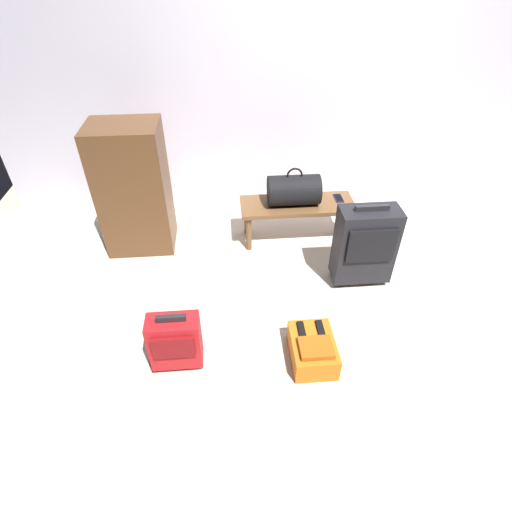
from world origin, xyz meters
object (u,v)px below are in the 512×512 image
backpack_orange (313,349)px  suitcase_upright_charcoal (365,245)px  duffel_bag_black (294,190)px  suitcase_small_red (175,341)px  side_cabinet (134,189)px  bench (297,209)px  cell_phone (338,198)px

backpack_orange → suitcase_upright_charcoal: bearing=54.5°
duffel_bag_black → suitcase_upright_charcoal: duffel_bag_black is taller
suitcase_upright_charcoal → duffel_bag_black: bearing=126.2°
duffel_bag_black → suitcase_small_red: bearing=-125.1°
backpack_orange → side_cabinet: (-1.27, 1.41, 0.46)m
side_cabinet → backpack_orange: bearing=-47.9°
bench → suitcase_small_red: (-0.98, -1.34, -0.08)m
side_cabinet → suitcase_upright_charcoal: bearing=-20.5°
cell_phone → suitcase_upright_charcoal: 0.67m
bench → cell_phone: bearing=6.9°
bench → cell_phone: (0.38, 0.05, 0.06)m
bench → backpack_orange: bench is taller
suitcase_upright_charcoal → cell_phone: bearing=93.4°
cell_phone → side_cabinet: side_cabinet is taller
bench → suitcase_small_red: bearing=-126.3°
suitcase_upright_charcoal → backpack_orange: bearing=-125.5°
duffel_bag_black → cell_phone: duffel_bag_black is taller
bench → duffel_bag_black: 0.19m
suitcase_upright_charcoal → suitcase_small_red: bearing=-152.9°
duffel_bag_black → cell_phone: bearing=6.2°
duffel_bag_black → suitcase_small_red: duffel_bag_black is taller
bench → duffel_bag_black: bearing=180.0°
cell_phone → suitcase_small_red: 1.95m
cell_phone → backpack_orange: size_ratio=0.38×
duffel_bag_black → suitcase_small_red: size_ratio=0.96×
duffel_bag_black → backpack_orange: bearing=-92.9°
suitcase_upright_charcoal → side_cabinet: side_cabinet is taller
cell_phone → suitcase_upright_charcoal: size_ratio=0.20×
suitcase_small_red → backpack_orange: 0.89m
backpack_orange → side_cabinet: 1.95m
duffel_bag_black → side_cabinet: 1.34m
bench → duffel_bag_black: duffel_bag_black is taller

